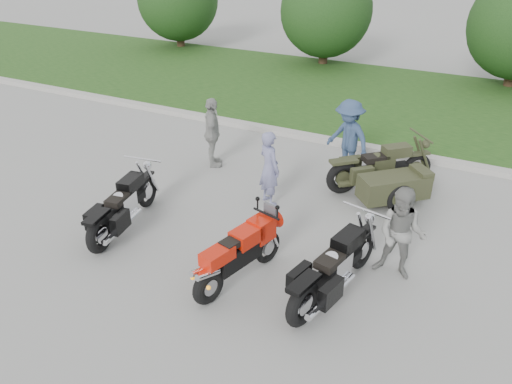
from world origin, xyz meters
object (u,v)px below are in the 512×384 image
at_px(cruiser_left, 122,208).
at_px(person_denim, 348,138).
at_px(cruiser_right, 332,271).
at_px(person_stripe, 269,168).
at_px(sportbike_red, 238,254).
at_px(person_back, 212,133).
at_px(cruiser_sidecar, 386,179).
at_px(person_grey, 401,234).

xyz_separation_m(cruiser_left, person_denim, (3.12, 4.27, 0.44)).
height_order(cruiser_right, person_stripe, person_stripe).
xyz_separation_m(cruiser_left, person_stripe, (2.07, 2.23, 0.34)).
xyz_separation_m(sportbike_red, person_back, (-2.70, 3.70, 0.29)).
bearing_deg(cruiser_sidecar, person_denim, -165.20).
xyz_separation_m(person_grey, person_denim, (-1.96, 3.31, 0.09)).
bearing_deg(sportbike_red, person_stripe, 119.54).
bearing_deg(person_stripe, person_back, 4.36).
bearing_deg(cruiser_left, person_grey, 2.13).
bearing_deg(cruiser_left, cruiser_sidecar, 31.36).
height_order(cruiser_right, person_denim, person_denim).
relative_size(person_denim, person_back, 1.08).
height_order(cruiser_left, cruiser_right, cruiser_right).
xyz_separation_m(person_stripe, person_denim, (1.04, 2.03, 0.10)).
relative_size(cruiser_left, person_back, 1.42).
xyz_separation_m(sportbike_red, person_grey, (2.31, 1.37, 0.26)).
height_order(sportbike_red, cruiser_sidecar, cruiser_sidecar).
bearing_deg(sportbike_red, cruiser_right, 28.11).
relative_size(cruiser_right, cruiser_sidecar, 1.10).
distance_m(cruiser_sidecar, person_stripe, 2.56).
bearing_deg(cruiser_left, person_denim, 45.25).
height_order(cruiser_left, person_stripe, person_stripe).
height_order(cruiser_right, person_grey, person_grey).
relative_size(person_grey, person_denim, 0.90).
bearing_deg(person_grey, person_denim, 122.22).
bearing_deg(cruiser_right, person_denim, 117.51).
bearing_deg(cruiser_sidecar, person_grey, -24.62).
xyz_separation_m(cruiser_sidecar, person_grey, (0.84, -2.59, 0.36)).
bearing_deg(sportbike_red, cruiser_sidecar, 84.54).
relative_size(cruiser_right, person_back, 1.47).
xyz_separation_m(cruiser_sidecar, person_stripe, (-2.16, -1.31, 0.35)).
bearing_deg(person_stripe, cruiser_sidecar, -116.69).
relative_size(cruiser_left, person_grey, 1.47).
distance_m(sportbike_red, person_grey, 2.70).
bearing_deg(person_stripe, sportbike_red, 136.62).
bearing_deg(person_denim, cruiser_sidecar, -7.54).
distance_m(sportbike_red, cruiser_right, 1.55).
xyz_separation_m(sportbike_red, cruiser_right, (1.51, 0.35, -0.07)).
height_order(cruiser_left, person_back, person_back).
bearing_deg(person_stripe, cruiser_right, 165.74).
distance_m(person_grey, person_back, 5.53).
bearing_deg(cruiser_sidecar, cruiser_right, -42.07).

